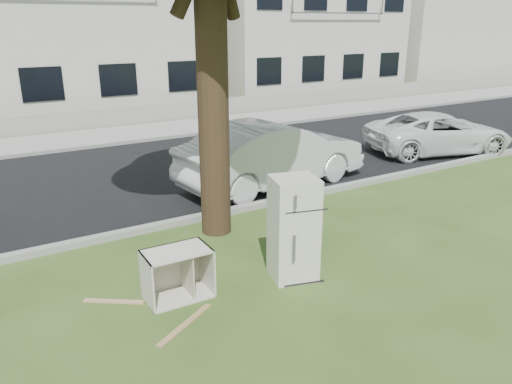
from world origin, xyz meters
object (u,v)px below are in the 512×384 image
cabinet (178,274)px  car_right (439,133)px  car_center (273,154)px  fridge (294,229)px

cabinet → car_right: (9.86, 3.70, 0.24)m
car_center → cabinet: bearing=125.9°
car_right → cabinet: bearing=127.3°
cabinet → car_center: 5.35m
fridge → cabinet: 1.81m
car_center → car_right: bearing=-95.6°
cabinet → car_right: car_right is taller
cabinet → car_right: bearing=21.7°
fridge → car_center: 4.53m
fridge → car_center: fridge is taller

